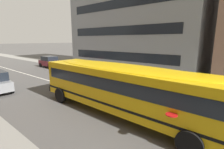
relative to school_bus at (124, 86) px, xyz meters
name	(u,v)px	position (x,y,z in m)	size (l,w,h in m)	color
ground_plane	(147,109)	(0.64, 1.45, -1.62)	(400.00, 400.00, 0.00)	#54514F
sidewalk_far	(186,84)	(0.64, 8.80, -1.61)	(120.00, 3.00, 0.01)	gray
lane_centreline	(147,109)	(0.64, 1.45, -1.62)	(110.00, 0.16, 0.01)	silver
school_bus	(124,86)	(0.00, 0.00, 0.00)	(12.21, 2.95, 2.72)	yellow
parked_car_maroon_by_entrance	(50,62)	(-17.79, 5.97, -0.77)	(3.96, 2.00, 1.64)	maroon
apartment_block_far_left	(137,9)	(-8.48, 14.80, 6.63)	(19.04, 9.06, 16.50)	gray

